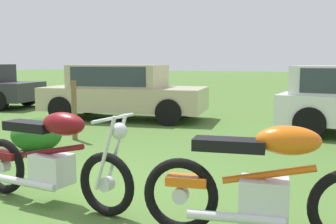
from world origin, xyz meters
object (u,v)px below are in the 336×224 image
Objects in this scene: shrub_low at (37,135)px; motorcycle_orange at (265,184)px; motorcycle_maroon at (52,159)px; fence_post_wooden at (74,111)px; car_beige at (122,89)px.

motorcycle_orange is at bearing -21.39° from shrub_low.
shrub_low is at bearing 145.64° from motorcycle_orange.
motorcycle_maroon and motorcycle_orange have the same top height.
motorcycle_orange is (2.23, 0.14, 0.00)m from motorcycle_maroon.
fence_post_wooden reaches higher than motorcycle_orange.
car_beige is at bearing 103.27° from shrub_low.
car_beige is at bearing 118.31° from motorcycle_maroon.
fence_post_wooden is (-4.44, 2.79, 0.08)m from motorcycle_orange.
shrub_low is (0.11, -1.10, -0.29)m from fence_post_wooden.
motorcycle_orange is at bearing -32.17° from fence_post_wooden.
motorcycle_orange is at bearing 4.27° from motorcycle_maroon.
fence_post_wooden is at bearing 95.55° from shrub_low.
car_beige reaches higher than shrub_low.
motorcycle_orange is 4.66m from shrub_low.
shrub_low is (0.93, -3.96, -0.52)m from car_beige.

